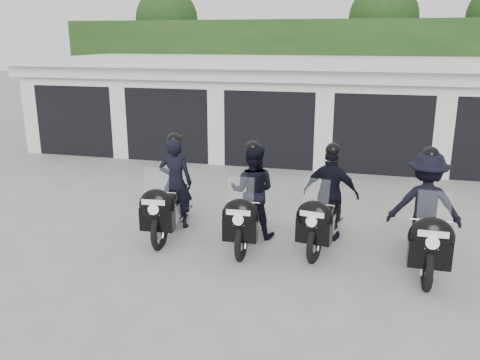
% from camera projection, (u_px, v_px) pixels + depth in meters
% --- Properties ---
extents(ground, '(80.00, 80.00, 0.00)m').
position_uv_depth(ground, '(210.00, 237.00, 9.62)').
color(ground, '#9B9B95').
rests_on(ground, ground).
extents(garage_block, '(16.40, 6.80, 2.96)m').
position_uv_depth(garage_block, '(284.00, 107.00, 16.73)').
color(garage_block, white).
rests_on(garage_block, ground).
extents(background_vegetation, '(20.00, 3.90, 5.80)m').
position_uv_depth(background_vegetation, '(314.00, 59.00, 20.80)').
color(background_vegetation, '#183A15').
rests_on(background_vegetation, ground).
extents(police_bike_a, '(0.78, 2.24, 1.95)m').
position_uv_depth(police_bike_a, '(171.00, 194.00, 9.66)').
color(police_bike_a, black).
rests_on(police_bike_a, ground).
extents(police_bike_b, '(0.89, 2.18, 1.90)m').
position_uv_depth(police_bike_b, '(251.00, 199.00, 9.28)').
color(police_bike_b, black).
rests_on(police_bike_b, ground).
extents(police_bike_c, '(1.11, 2.16, 1.89)m').
position_uv_depth(police_bike_c, '(328.00, 201.00, 9.15)').
color(police_bike_c, black).
rests_on(police_bike_c, ground).
extents(police_bike_d, '(1.21, 2.30, 2.01)m').
position_uv_depth(police_bike_d, '(426.00, 214.00, 8.31)').
color(police_bike_d, black).
rests_on(police_bike_d, ground).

